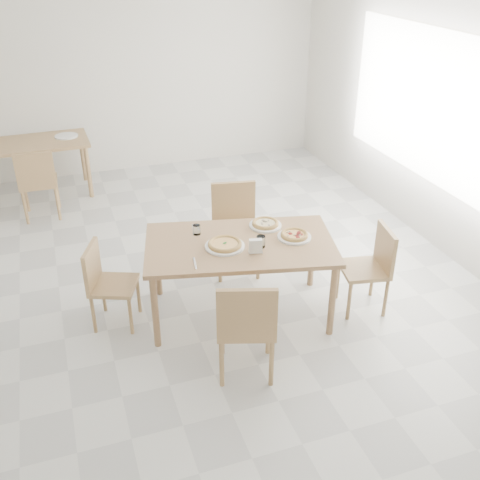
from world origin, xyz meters
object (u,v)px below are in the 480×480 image
object	(u,v)px
chair_north	(235,221)
chair_back_s	(37,180)
second_table	(36,148)
chair_back_n	(32,142)
pizza_mushroom	(265,223)
plate_empty	(66,136)
pizza_pepperoni	(294,235)
pizza_margherita	(225,244)
chair_east	(372,263)
plate_margherita	(225,246)
chair_west	(105,280)
plate_pepperoni	(294,237)
plate_mushroom	(265,225)
chair_south	(246,323)
napkin_holder	(256,247)
tumbler_a	(261,242)
tumbler_b	(197,230)
main_table	(240,250)

from	to	relation	value
chair_north	chair_back_s	world-z (taller)	chair_north
second_table	chair_back_n	size ratio (longest dim) A/B	1.55
pizza_mushroom	chair_back_n	xyz separation A→B (m)	(-2.04, 3.96, -0.27)
chair_north	plate_empty	world-z (taller)	chair_north
pizza_pepperoni	second_table	size ratio (longest dim) A/B	0.23
pizza_pepperoni	plate_empty	bearing A→B (deg)	115.64
chair_north	pizza_margherita	xyz separation A→B (m)	(-0.38, -0.84, 0.25)
chair_east	plate_margherita	size ratio (longest dim) A/B	2.38
chair_west	plate_pepperoni	bearing A→B (deg)	-79.15
plate_mushroom	pizza_mushroom	bearing A→B (deg)	153.43
chair_south	pizza_margherita	bearing A→B (deg)	-78.28
napkin_holder	chair_south	bearing A→B (deg)	-104.45
pizza_mushroom	chair_north	bearing A→B (deg)	99.65
chair_back_s	chair_back_n	bearing A→B (deg)	-86.46
chair_north	second_table	world-z (taller)	chair_north
pizza_pepperoni	plate_empty	size ratio (longest dim) A/B	1.02
plate_mushroom	chair_back_n	size ratio (longest dim) A/B	0.34
chair_south	pizza_mushroom	size ratio (longest dim) A/B	2.84
tumbler_a	plate_empty	size ratio (longest dim) A/B	0.33
plate_margherita	pizza_pepperoni	xyz separation A→B (m)	(0.64, -0.04, 0.02)
chair_north	second_table	bearing A→B (deg)	135.71
pizza_mushroom	chair_back_n	distance (m)	4.47
tumbler_b	plate_margherita	bearing A→B (deg)	-61.52
chair_south	second_table	bearing A→B (deg)	-53.90
pizza_margherita	chair_south	bearing A→B (deg)	-96.10
tumbler_a	plate_empty	xyz separation A→B (m)	(-1.39, 3.67, -0.04)
pizza_margherita	pizza_mushroom	bearing A→B (deg)	28.10
tumbler_b	second_table	size ratio (longest dim) A/B	0.07
plate_margherita	second_table	size ratio (longest dim) A/B	0.25
main_table	chair_east	bearing A→B (deg)	-1.23
chair_west	chair_back_n	bearing A→B (deg)	29.83
pizza_pepperoni	tumbler_b	world-z (taller)	tumbler_b
plate_pepperoni	pizza_pepperoni	bearing A→B (deg)	0.00
pizza_mushroom	second_table	distance (m)	3.80
pizza_mushroom	second_table	bearing A→B (deg)	121.44
chair_east	tumbler_a	world-z (taller)	tumbler_a
pizza_mushroom	tumbler_b	bearing A→B (deg)	175.01
chair_north	tumbler_a	world-z (taller)	chair_north
chair_east	napkin_holder	xyz separation A→B (m)	(-1.12, 0.08, 0.34)
chair_south	plate_empty	world-z (taller)	chair_south
main_table	pizza_pepperoni	xyz separation A→B (m)	(0.49, -0.07, 0.10)
napkin_holder	plate_empty	xyz separation A→B (m)	(-1.31, 3.76, -0.06)
pizza_mushroom	pizza_margherita	bearing A→B (deg)	-151.90
chair_back_s	chair_back_n	xyz separation A→B (m)	(-0.04, 1.50, -0.01)
chair_east	pizza_margherita	distance (m)	1.40
chair_east	pizza_pepperoni	xyz separation A→B (m)	(-0.70, 0.23, 0.30)
pizza_pepperoni	chair_south	bearing A→B (deg)	-133.56
main_table	chair_north	distance (m)	0.86
plate_pepperoni	chair_back_s	bearing A→B (deg)	128.11
chair_back_s	tumbler_b	bearing A→B (deg)	121.36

